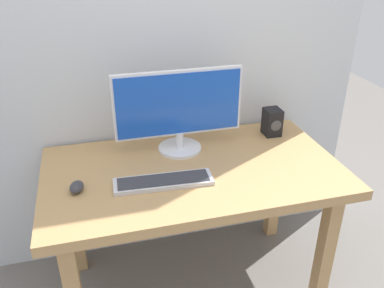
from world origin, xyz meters
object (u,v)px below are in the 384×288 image
at_px(monitor, 179,109).
at_px(mouse, 77,187).
at_px(speaker_right, 272,122).
at_px(desk, 193,184).
at_px(keyboard_primary, 163,182).

bearing_deg(monitor, mouse, -152.91).
relative_size(monitor, speaker_right, 4.32).
relative_size(monitor, mouse, 7.56).
xyz_separation_m(desk, speaker_right, (0.48, 0.22, 0.16)).
xyz_separation_m(keyboard_primary, mouse, (-0.35, 0.04, 0.01)).
bearing_deg(speaker_right, keyboard_primary, -153.39).
height_order(desk, monitor, monitor).
distance_m(monitor, keyboard_primary, 0.38).
relative_size(mouse, speaker_right, 0.57).
distance_m(desk, mouse, 0.52).
xyz_separation_m(desk, keyboard_primary, (-0.16, -0.10, 0.10)).
bearing_deg(mouse, desk, 21.72).
xyz_separation_m(monitor, speaker_right, (0.50, 0.03, -0.14)).
bearing_deg(mouse, speaker_right, 30.94).
distance_m(desk, monitor, 0.36).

